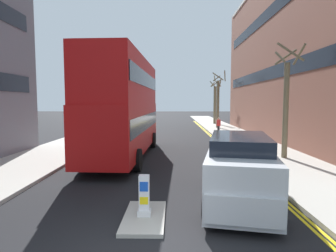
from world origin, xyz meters
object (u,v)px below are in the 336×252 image
Objects in this scene: keep_left_bollard at (144,197)px; taxi_minivan at (240,170)px; double_decker_bus_away at (125,104)px; pedestrian_far at (219,126)px.

keep_left_bollard is 3.07m from taxi_minivan.
double_decker_bus_away is 6.72× the size of pedestrian_far.
keep_left_bollard is 0.10× the size of double_decker_bus_away.
double_decker_bus_away reaches higher than taxi_minivan.
pedestrian_far is (4.93, 18.19, 0.38)m from keep_left_bollard.
pedestrian_far is at bearing 54.14° from double_decker_bus_away.
double_decker_bus_away is 9.13m from taxi_minivan.
double_decker_bus_away is 2.14× the size of taxi_minivan.
keep_left_bollard is at bearing -77.30° from double_decker_bus_away.
double_decker_bus_away reaches higher than pedestrian_far.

